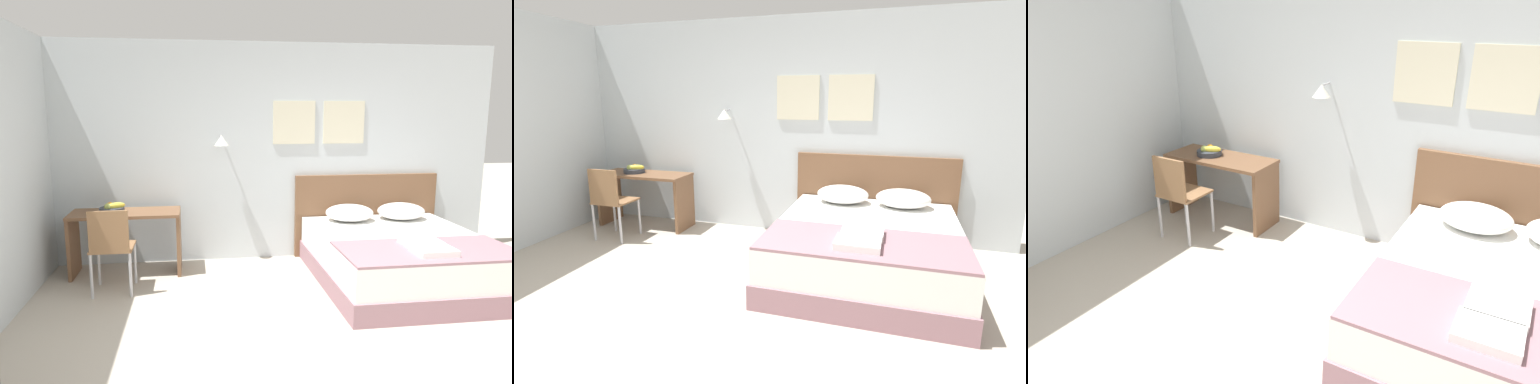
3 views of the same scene
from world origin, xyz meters
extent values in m
plane|color=#B2A899|center=(0.00, 0.00, 0.00)|extent=(24.00, 24.00, 0.00)
cube|color=silver|center=(0.00, 2.77, 1.32)|extent=(5.84, 0.06, 2.65)
cube|color=beige|center=(0.35, 2.73, 1.70)|extent=(0.52, 0.02, 0.52)
cube|color=beige|center=(0.98, 2.73, 1.70)|extent=(0.52, 0.02, 0.52)
cylinder|color=#B2B2B7|center=(-0.55, 2.66, 1.55)|extent=(0.02, 0.16, 0.02)
cone|color=white|center=(-0.55, 2.57, 1.50)|extent=(0.17, 0.17, 0.12)
cube|color=gray|center=(1.31, 1.68, 0.11)|extent=(1.74, 1.99, 0.22)
cube|color=white|center=(1.31, 1.68, 0.37)|extent=(1.71, 1.95, 0.31)
cube|color=brown|center=(1.31, 2.71, 0.52)|extent=(1.86, 0.06, 1.04)
ellipsoid|color=white|center=(0.98, 2.39, 0.63)|extent=(0.58, 0.47, 0.20)
ellipsoid|color=white|center=(1.63, 2.39, 0.63)|extent=(0.58, 0.47, 0.20)
cube|color=gray|center=(1.31, 1.10, 0.54)|extent=(1.69, 0.80, 0.02)
cube|color=white|center=(1.30, 1.24, 0.58)|extent=(0.35, 0.30, 0.06)
cube|color=white|center=(1.28, 0.96, 0.58)|extent=(0.36, 0.28, 0.06)
cube|color=brown|center=(-1.66, 2.38, 0.70)|extent=(1.21, 0.50, 0.03)
cube|color=brown|center=(-2.24, 2.38, 0.34)|extent=(0.04, 0.46, 0.69)
cube|color=brown|center=(-1.07, 2.38, 0.34)|extent=(0.04, 0.46, 0.69)
cube|color=#8E6642|center=(-1.72, 1.86, 0.47)|extent=(0.42, 0.42, 0.02)
cube|color=#8E6642|center=(-1.72, 1.66, 0.68)|extent=(0.38, 0.03, 0.41)
cylinder|color=#B7B7BC|center=(-1.91, 2.05, 0.23)|extent=(0.03, 0.03, 0.46)
cylinder|color=#B7B7BC|center=(-1.53, 2.05, 0.23)|extent=(0.03, 0.03, 0.46)
cylinder|color=#B7B7BC|center=(-1.91, 1.67, 0.23)|extent=(0.03, 0.03, 0.46)
cylinder|color=#B7B7BC|center=(-1.53, 1.67, 0.23)|extent=(0.03, 0.03, 0.46)
cylinder|color=#333842|center=(-1.80, 2.38, 0.75)|extent=(0.27, 0.27, 0.05)
ellipsoid|color=yellow|center=(-1.75, 2.36, 0.80)|extent=(0.21, 0.14, 0.07)
sphere|color=orange|center=(-1.83, 2.42, 0.79)|extent=(0.07, 0.07, 0.07)
sphere|color=#B2C156|center=(-1.84, 2.33, 0.79)|extent=(0.08, 0.08, 0.08)
camera|label=1|loc=(-0.88, -2.79, 1.85)|focal=32.00mm
camera|label=2|loc=(1.51, -2.09, 1.72)|focal=28.00mm
camera|label=3|loc=(1.35, -1.33, 2.23)|focal=32.00mm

